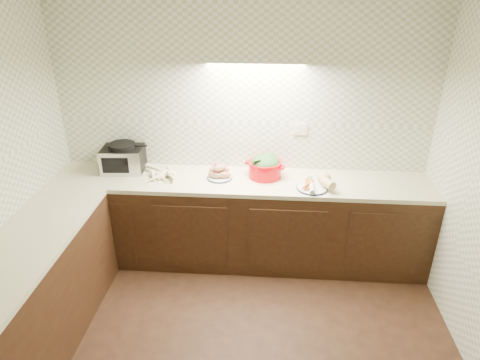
# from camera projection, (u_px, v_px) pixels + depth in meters

# --- Properties ---
(room) EXTENTS (3.60, 3.60, 2.60)m
(room) POSITION_uv_depth(u_px,v_px,m) (221.00, 181.00, 2.39)
(room) COLOR black
(room) RESTS_ON ground
(counter) EXTENTS (3.60, 3.60, 0.90)m
(counter) POSITION_uv_depth(u_px,v_px,m) (152.00, 268.00, 3.56)
(counter) COLOR black
(counter) RESTS_ON ground
(toaster_oven) EXTENTS (0.41, 0.33, 0.28)m
(toaster_oven) POSITION_uv_depth(u_px,v_px,m) (123.00, 158.00, 4.19)
(toaster_oven) COLOR black
(toaster_oven) RESTS_ON counter
(parsnip_pile) EXTENTS (0.35, 0.37, 0.08)m
(parsnip_pile) POSITION_uv_depth(u_px,v_px,m) (164.00, 173.00, 4.12)
(parsnip_pile) COLOR #F4EBC2
(parsnip_pile) RESTS_ON counter
(sweet_potato_plate) EXTENTS (0.24, 0.24, 0.14)m
(sweet_potato_plate) POSITION_uv_depth(u_px,v_px,m) (220.00, 173.00, 4.07)
(sweet_potato_plate) COLOR #15173D
(sweet_potato_plate) RESTS_ON counter
(onion_bowl) EXTENTS (0.15, 0.15, 0.11)m
(onion_bowl) POSITION_uv_depth(u_px,v_px,m) (219.00, 169.00, 4.17)
(onion_bowl) COLOR black
(onion_bowl) RESTS_ON counter
(dutch_oven) EXTENTS (0.40, 0.40, 0.22)m
(dutch_oven) POSITION_uv_depth(u_px,v_px,m) (265.00, 166.00, 4.07)
(dutch_oven) COLOR red
(dutch_oven) RESTS_ON counter
(veg_plate) EXTENTS (0.36, 0.37, 0.13)m
(veg_plate) POSITION_uv_depth(u_px,v_px,m) (318.00, 182.00, 3.89)
(veg_plate) COLOR #15173D
(veg_plate) RESTS_ON counter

